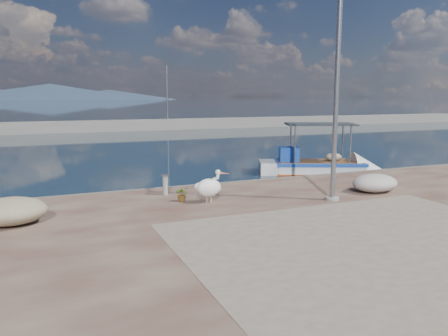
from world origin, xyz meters
The scene contains 11 objects.
ground centered at (0.00, 0.00, 0.00)m, with size 1400.00×1400.00×0.00m, color #162635.
quay_patch centered at (1.00, -3.00, 0.50)m, with size 9.00×7.00×0.01m, color gray.
breakwater centered at (0.00, 40.00, 0.60)m, with size 120.00×2.20×7.50m.
mountains centered at (4.39, 650.00, 9.51)m, with size 370.00×280.00×22.00m.
boat_right centered at (6.88, 7.86, 0.23)m, with size 6.42×4.30×2.95m.
pelican centered at (-1.18, 2.20, 1.00)m, with size 1.11×0.77×1.06m.
lamp_post centered at (2.64, 0.99, 3.80)m, with size 0.44×0.96×7.00m.
bollard_near centered at (-2.17, 3.84, 0.89)m, with size 0.24×0.24×0.72m.
potted_plant centered at (-1.93, 2.68, 0.74)m, with size 0.44×0.38×0.49m, color #33722D.
net_pile_d centered at (4.79, 1.40, 0.82)m, with size 1.69×1.27×0.63m, color beige.
net_pile_b centered at (-6.88, 1.96, 0.86)m, with size 1.86×1.44×0.72m, color #C2B290.
Camera 1 is at (-6.02, -10.47, 3.83)m, focal length 35.00 mm.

